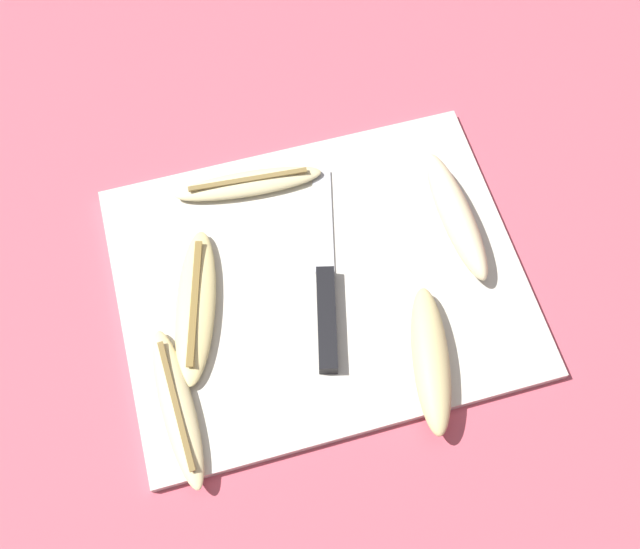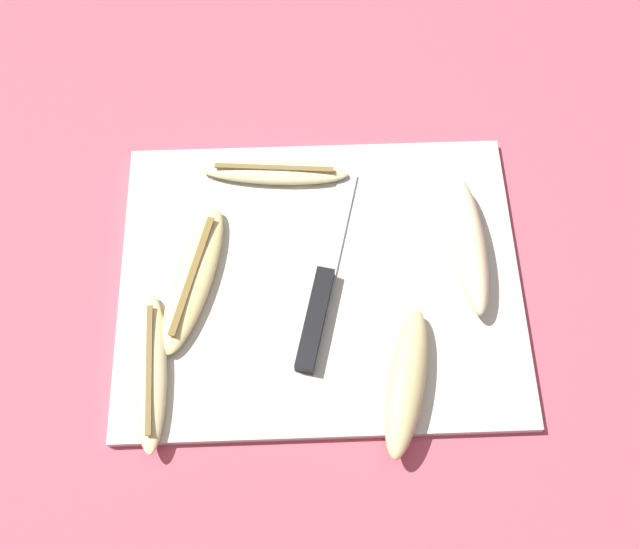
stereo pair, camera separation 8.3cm
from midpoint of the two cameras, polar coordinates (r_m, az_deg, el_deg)
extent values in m
plane|color=#C65160|center=(0.85, -2.78, -0.93)|extent=(4.00, 4.00, 0.00)
cube|color=beige|center=(0.84, -2.80, -0.76)|extent=(0.45, 0.36, 0.01)
cube|color=black|center=(0.81, -2.41, -3.73)|extent=(0.05, 0.12, 0.02)
cube|color=#B7BABF|center=(0.87, -2.49, 3.85)|extent=(0.05, 0.14, 0.00)
ellipsoid|color=beige|center=(0.86, 7.63, 4.23)|extent=(0.04, 0.17, 0.04)
ellipsoid|color=#EDD689|center=(0.83, -12.21, -2.92)|extent=(0.09, 0.19, 0.02)
cube|color=olive|center=(0.82, -12.36, -2.63)|extent=(0.05, 0.14, 0.00)
ellipsoid|color=beige|center=(0.89, -8.12, 6.60)|extent=(0.18, 0.05, 0.02)
cube|color=olive|center=(0.89, -8.20, 6.92)|extent=(0.14, 0.02, 0.00)
ellipsoid|color=#DBC684|center=(0.79, 5.48, -6.78)|extent=(0.07, 0.17, 0.03)
ellipsoid|color=beige|center=(0.80, -13.78, -10.11)|extent=(0.04, 0.18, 0.02)
cube|color=olive|center=(0.79, -13.94, -9.92)|extent=(0.01, 0.14, 0.00)
camera|label=1|loc=(0.04, -92.88, -6.10)|focal=42.00mm
camera|label=2|loc=(0.04, 87.12, 6.10)|focal=42.00mm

